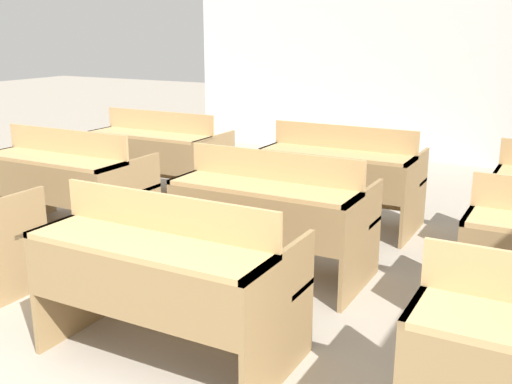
{
  "coord_description": "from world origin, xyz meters",
  "views": [
    {
      "loc": [
        1.7,
        -1.09,
        1.66
      ],
      "look_at": [
        0.09,
        1.87,
        0.74
      ],
      "focal_mm": 42.0,
      "sensor_mm": 36.0,
      "label": 1
    }
  ],
  "objects_px": {
    "bench_third_left": "(159,153)",
    "bench_third_center": "(341,174)",
    "bench_front_center": "(166,273)",
    "bench_second_center": "(272,211)",
    "bench_second_left": "(68,179)"
  },
  "relations": [
    {
      "from": "bench_second_center",
      "to": "bench_third_left",
      "type": "xyz_separation_m",
      "value": [
        -1.89,
        1.23,
        0.0
      ]
    },
    {
      "from": "bench_second_center",
      "to": "bench_third_left",
      "type": "distance_m",
      "value": 2.26
    },
    {
      "from": "bench_second_center",
      "to": "bench_third_center",
      "type": "height_order",
      "value": "same"
    },
    {
      "from": "bench_third_left",
      "to": "bench_third_center",
      "type": "distance_m",
      "value": 1.92
    },
    {
      "from": "bench_third_left",
      "to": "bench_third_center",
      "type": "height_order",
      "value": "same"
    },
    {
      "from": "bench_third_left",
      "to": "bench_second_center",
      "type": "bearing_deg",
      "value": -33.15
    },
    {
      "from": "bench_second_center",
      "to": "bench_third_left",
      "type": "bearing_deg",
      "value": 146.85
    },
    {
      "from": "bench_second_left",
      "to": "bench_second_center",
      "type": "relative_size",
      "value": 1.0
    },
    {
      "from": "bench_third_center",
      "to": "bench_second_left",
      "type": "bearing_deg",
      "value": -146.44
    },
    {
      "from": "bench_second_left",
      "to": "bench_front_center",
      "type": "bearing_deg",
      "value": -32.27
    },
    {
      "from": "bench_second_center",
      "to": "bench_third_center",
      "type": "xyz_separation_m",
      "value": [
        0.02,
        1.25,
        0.0
      ]
    },
    {
      "from": "bench_third_center",
      "to": "bench_front_center",
      "type": "bearing_deg",
      "value": -90.31
    },
    {
      "from": "bench_third_left",
      "to": "bench_front_center",
      "type": "bearing_deg",
      "value": -52.03
    },
    {
      "from": "bench_second_center",
      "to": "bench_third_left",
      "type": "height_order",
      "value": "same"
    },
    {
      "from": "bench_front_center",
      "to": "bench_second_center",
      "type": "xyz_separation_m",
      "value": [
        -0.01,
        1.2,
        0.0
      ]
    }
  ]
}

